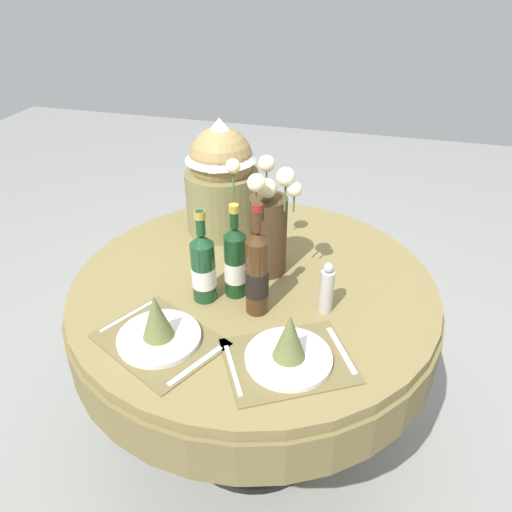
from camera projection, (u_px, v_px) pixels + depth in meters
The scene contains 10 objects.
ground at pixel (254, 428), 2.08m from camera, with size 8.00×8.00×0.00m, color gray.
dining_table at pixel (254, 311), 1.74m from camera, with size 1.25×1.25×0.76m.
place_setting_left at pixel (158, 328), 1.39m from camera, with size 0.42×0.39×0.16m.
place_setting_right at pixel (289, 348), 1.32m from camera, with size 0.42×0.39×0.16m.
flower_vase at pixel (268, 226), 1.62m from camera, with size 0.25×0.26×0.42m.
wine_bottle_left at pixel (203, 267), 1.52m from camera, with size 0.08×0.08×0.31m.
wine_bottle_centre at pixel (257, 273), 1.46m from camera, with size 0.07×0.07×0.37m.
wine_bottle_right at pixel (235, 261), 1.54m from camera, with size 0.07×0.07×0.32m.
pepper_mill at pixel (326, 289), 1.49m from camera, with size 0.04×0.04×0.17m.
gift_tub_back_left at pixel (221, 173), 1.85m from camera, with size 0.28×0.28×0.45m.
Camera 1 is at (0.36, -1.31, 1.73)m, focal length 34.49 mm.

